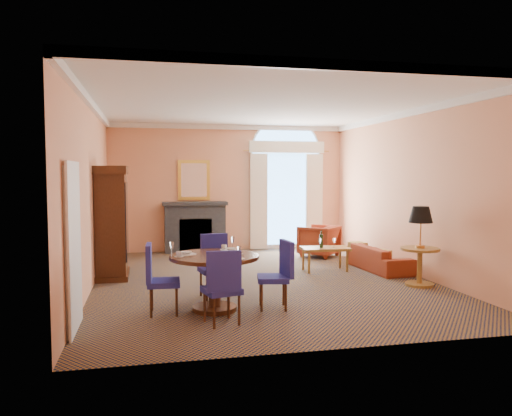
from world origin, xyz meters
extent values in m
plane|color=#131D3D|center=(0.00, 0.00, 0.00)|extent=(7.50, 7.50, 0.00)
cube|color=#F4A274|center=(0.00, 3.75, 1.60)|extent=(6.00, 0.04, 3.20)
cube|color=#F4A274|center=(-3.00, 0.00, 1.60)|extent=(0.04, 7.50, 3.20)
cube|color=#F4A274|center=(3.00, 0.00, 1.60)|extent=(0.04, 7.50, 3.20)
cube|color=white|center=(0.00, 0.00, 3.20)|extent=(6.00, 7.50, 0.04)
cube|color=white|center=(0.00, 0.00, 3.14)|extent=(6.00, 7.50, 0.12)
cube|color=white|center=(-2.96, -2.40, 1.03)|extent=(0.08, 0.90, 2.06)
cube|color=#33373C|center=(-0.90, 3.55, 0.60)|extent=(1.50, 0.40, 1.20)
cube|color=#33373C|center=(-0.90, 3.52, 1.24)|extent=(1.60, 0.46, 0.08)
cube|color=yellow|center=(-0.90, 3.72, 1.80)|extent=(0.80, 0.04, 1.00)
cube|color=white|center=(-0.90, 3.70, 1.80)|extent=(0.64, 0.02, 0.84)
cube|color=white|center=(1.50, 3.73, 1.25)|extent=(1.90, 0.04, 2.50)
cube|color=#81AFD9|center=(1.50, 3.72, 1.25)|extent=(1.70, 0.02, 2.30)
cylinder|color=white|center=(1.50, 3.73, 2.50)|extent=(1.90, 0.04, 1.90)
cube|color=white|center=(0.75, 3.61, 1.25)|extent=(0.45, 0.06, 2.45)
cube|color=white|center=(2.25, 3.61, 1.25)|extent=(0.45, 0.06, 2.45)
cube|color=white|center=(1.50, 3.61, 2.65)|extent=(2.00, 0.08, 0.30)
cube|color=#33180B|center=(-2.72, 0.83, 0.97)|extent=(0.54, 0.97, 1.95)
cube|color=#33180B|center=(-2.72, 0.83, 2.03)|extent=(0.60, 1.07, 0.16)
cube|color=#33180B|center=(-2.72, 0.83, 0.05)|extent=(0.60, 1.07, 0.10)
cylinder|color=#33180B|center=(-1.13, -1.87, 0.78)|extent=(1.28, 1.28, 0.05)
cylinder|color=#33180B|center=(-1.13, -1.87, 0.38)|extent=(0.17, 0.17, 0.75)
cylinder|color=#33180B|center=(-1.13, -1.87, 0.03)|extent=(0.64, 0.64, 0.06)
cylinder|color=white|center=(-0.84, -1.58, 0.81)|extent=(0.29, 0.29, 0.01)
imported|color=white|center=(-0.84, -1.58, 0.84)|extent=(0.15, 0.15, 0.04)
imported|color=white|center=(-0.92, -1.41, 0.85)|extent=(0.09, 0.09, 0.07)
cylinder|color=white|center=(-1.52, -1.76, 0.81)|extent=(0.29, 0.29, 0.01)
imported|color=white|center=(-1.52, -1.76, 0.84)|extent=(0.15, 0.15, 0.04)
imported|color=white|center=(-1.63, -1.92, 0.85)|extent=(0.09, 0.09, 0.07)
cylinder|color=white|center=(-1.02, -2.26, 0.81)|extent=(0.29, 0.29, 0.01)
imported|color=white|center=(-1.02, -2.26, 0.84)|extent=(0.15, 0.15, 0.04)
imported|color=white|center=(-0.83, -2.28, 0.85)|extent=(0.09, 0.09, 0.07)
cube|color=navy|center=(-1.03, -1.12, 0.44)|extent=(0.51, 0.51, 0.08)
cube|color=navy|center=(-1.01, -0.92, 0.73)|extent=(0.45, 0.12, 0.53)
cylinder|color=#33180B|center=(-0.89, -0.92, 0.20)|extent=(0.03, 0.03, 0.40)
cylinder|color=#33180B|center=(-1.23, -0.98, 0.20)|extent=(0.03, 0.03, 0.40)
cylinder|color=#33180B|center=(-0.83, -1.26, 0.20)|extent=(0.03, 0.03, 0.40)
cylinder|color=#33180B|center=(-1.17, -1.32, 0.20)|extent=(0.03, 0.03, 0.40)
cube|color=navy|center=(-1.12, -2.52, 0.44)|extent=(0.54, 0.54, 0.08)
cube|color=navy|center=(-1.12, -2.72, 0.73)|extent=(0.44, 0.07, 0.53)
cylinder|color=#33180B|center=(-1.25, -2.73, 0.20)|extent=(0.03, 0.03, 0.40)
cylinder|color=#33180B|center=(-0.91, -2.65, 0.20)|extent=(0.03, 0.03, 0.40)
cylinder|color=#33180B|center=(-1.33, -2.39, 0.20)|extent=(0.03, 0.03, 0.40)
cylinder|color=#33180B|center=(-0.99, -2.31, 0.20)|extent=(0.03, 0.03, 0.40)
cube|color=navy|center=(-0.28, -1.95, 0.44)|extent=(0.51, 0.51, 0.08)
cube|color=navy|center=(-0.08, -1.97, 0.73)|extent=(0.11, 0.45, 0.53)
cylinder|color=#33180B|center=(-0.14, -2.15, 0.20)|extent=(0.03, 0.03, 0.40)
cylinder|color=#33180B|center=(-0.08, -1.81, 0.20)|extent=(0.03, 0.03, 0.40)
cylinder|color=#33180B|center=(-0.48, -2.09, 0.20)|extent=(0.03, 0.03, 0.40)
cylinder|color=#33180B|center=(-0.42, -1.75, 0.20)|extent=(0.03, 0.03, 0.40)
cube|color=navy|center=(-1.84, -1.90, 0.44)|extent=(0.46, 0.46, 0.08)
cube|color=navy|center=(-2.05, -1.91, 0.73)|extent=(0.09, 0.44, 0.53)
cylinder|color=#33180B|center=(-2.01, -1.72, 0.20)|extent=(0.03, 0.03, 0.40)
cylinder|color=#33180B|center=(-2.02, -2.06, 0.20)|extent=(0.03, 0.03, 0.40)
cylinder|color=#33180B|center=(-1.66, -1.73, 0.20)|extent=(0.03, 0.03, 0.40)
cylinder|color=#33180B|center=(-1.68, -2.08, 0.20)|extent=(0.03, 0.03, 0.40)
imported|color=#95351B|center=(2.55, 0.39, 0.24)|extent=(0.76, 1.71, 0.49)
imported|color=#95351B|center=(1.91, 2.25, 0.37)|extent=(1.14, 1.14, 0.75)
cube|color=olive|center=(1.44, 0.55, 0.45)|extent=(0.99, 0.60, 0.05)
cylinder|color=olive|center=(1.04, 0.36, 0.21)|extent=(0.05, 0.05, 0.42)
cylinder|color=olive|center=(1.84, 0.36, 0.21)|extent=(0.05, 0.05, 0.42)
cylinder|color=olive|center=(1.04, 0.74, 0.21)|extent=(0.05, 0.05, 0.42)
cylinder|color=olive|center=(1.84, 0.74, 0.21)|extent=(0.05, 0.05, 0.42)
cylinder|color=olive|center=(2.60, -1.06, 0.65)|extent=(0.67, 0.67, 0.04)
cylinder|color=olive|center=(2.60, -1.06, 0.31)|extent=(0.09, 0.09, 0.63)
cylinder|color=olive|center=(2.60, -1.06, 0.02)|extent=(0.49, 0.49, 0.04)
camera|label=1|loc=(-2.05, -8.90, 1.97)|focal=35.00mm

